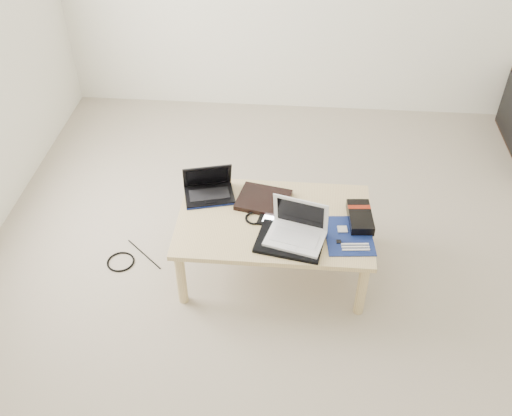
# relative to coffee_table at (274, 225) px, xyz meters

# --- Properties ---
(ground) EXTENTS (4.00, 4.00, 0.00)m
(ground) POSITION_rel_coffee_table_xyz_m (0.18, -0.05, -0.35)
(ground) COLOR #C1B29C
(ground) RESTS_ON ground
(coffee_table) EXTENTS (1.10, 0.70, 0.40)m
(coffee_table) POSITION_rel_coffee_table_xyz_m (0.00, 0.00, 0.00)
(coffee_table) COLOR #D7C181
(coffee_table) RESTS_ON ground
(book) EXTENTS (0.34, 0.30, 0.03)m
(book) POSITION_rel_coffee_table_xyz_m (-0.07, 0.14, 0.06)
(book) COLOR black
(book) RESTS_ON coffee_table
(netbook) EXTENTS (0.33, 0.27, 0.20)m
(netbook) POSITION_rel_coffee_table_xyz_m (-0.40, 0.19, 0.09)
(netbook) COLOR black
(netbook) RESTS_ON coffee_table
(tablet) EXTENTS (0.31, 0.26, 0.01)m
(tablet) POSITION_rel_coffee_table_xyz_m (0.05, 0.01, 0.06)
(tablet) COLOR black
(tablet) RESTS_ON coffee_table
(remote) EXTENTS (0.09, 0.24, 0.02)m
(remote) POSITION_rel_coffee_table_xyz_m (0.19, 0.03, 0.06)
(remote) COLOR silver
(remote) RESTS_ON coffee_table
(neoprene_sleeve) EXTENTS (0.40, 0.32, 0.02)m
(neoprene_sleeve) POSITION_rel_coffee_table_xyz_m (0.09, -0.19, 0.06)
(neoprene_sleeve) COLOR black
(neoprene_sleeve) RESTS_ON coffee_table
(white_laptop) EXTENTS (0.35, 0.29, 0.22)m
(white_laptop) POSITION_rel_coffee_table_xyz_m (0.13, -0.15, 0.11)
(white_laptop) COLOR white
(white_laptop) RESTS_ON neoprene_sleeve
(motherboard) EXTENTS (0.28, 0.34, 0.01)m
(motherboard) POSITION_rel_coffee_table_xyz_m (0.42, -0.11, 0.05)
(motherboard) COLOR #0B1749
(motherboard) RESTS_ON coffee_table
(gpu_box) EXTENTS (0.15, 0.27, 0.06)m
(gpu_box) POSITION_rel_coffee_table_xyz_m (0.48, 0.02, 0.08)
(gpu_box) COLOR black
(gpu_box) RESTS_ON coffee_table
(cable_coil) EXTENTS (0.13, 0.13, 0.01)m
(cable_coil) POSITION_rel_coffee_table_xyz_m (-0.11, -0.01, 0.05)
(cable_coil) COLOR black
(cable_coil) RESTS_ON coffee_table
(floor_cable_coil) EXTENTS (0.22, 0.22, 0.01)m
(floor_cable_coil) POSITION_rel_coffee_table_xyz_m (-0.94, -0.03, -0.35)
(floor_cable_coil) COLOR black
(floor_cable_coil) RESTS_ON ground
(floor_cable_trail) EXTENTS (0.26, 0.24, 0.01)m
(floor_cable_trail) POSITION_rel_coffee_table_xyz_m (-0.81, 0.05, -0.35)
(floor_cable_trail) COLOR black
(floor_cable_trail) RESTS_ON ground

